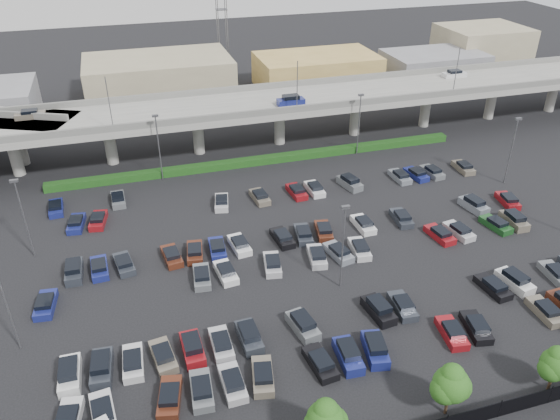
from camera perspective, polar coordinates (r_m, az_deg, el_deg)
The scene contains 8 objects.
ground at distance 67.46m, azimuth 3.72°, elevation -3.90°, with size 280.00×280.00×0.00m, color black.
overpass at distance 91.72m, azimuth -3.21°, elevation 10.63°, with size 150.00×13.00×15.80m.
hedge at distance 87.94m, azimuth -1.85°, elevation 5.23°, with size 66.00×1.60×1.10m, color #123D13.
tree_row at distance 47.66m, azimuth 16.20°, elevation -17.47°, with size 65.07×3.66×5.94m.
parked_cars at distance 63.32m, azimuth 3.89°, elevation -5.82°, with size 62.92×41.59×1.67m.
light_poles at distance 64.64m, azimuth -0.14°, elevation 1.03°, with size 66.90×48.38×10.30m.
distant_buildings at distance 123.21m, azimuth -0.76°, elevation 14.30°, with size 138.00×24.00×9.00m.
comm_tower at distance 130.21m, azimuth -6.17°, elevation 20.38°, with size 2.40×2.40×30.00m.
Camera 1 is at (-20.20, -51.98, 37.97)m, focal length 35.00 mm.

